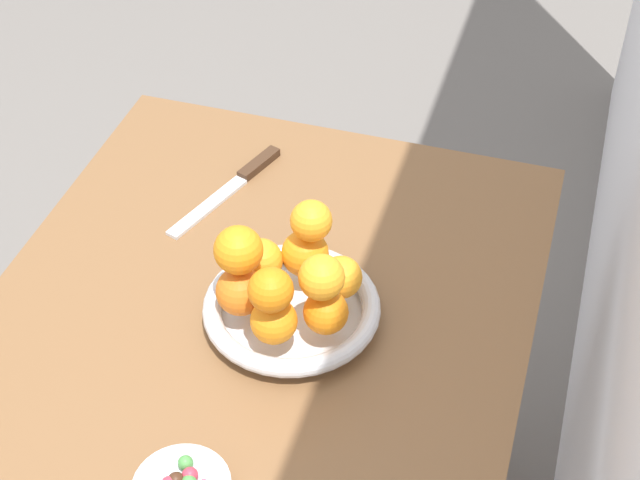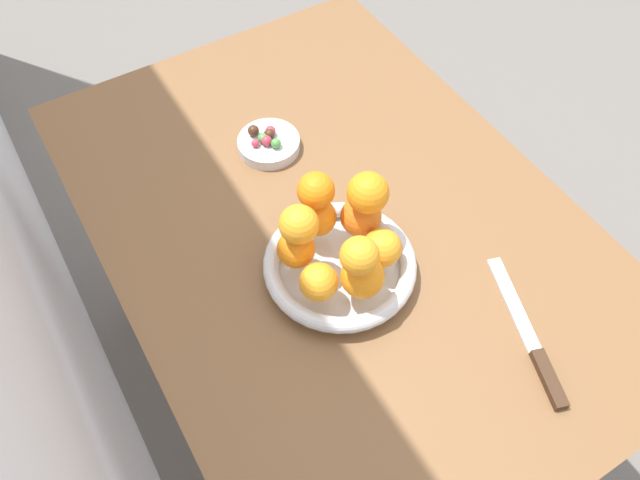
% 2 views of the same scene
% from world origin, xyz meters
% --- Properties ---
extents(ground_plane, '(6.00, 6.00, 0.00)m').
position_xyz_m(ground_plane, '(0.00, 0.00, 0.00)').
color(ground_plane, slate).
extents(dining_table, '(1.10, 0.76, 0.74)m').
position_xyz_m(dining_table, '(0.00, 0.00, 0.65)').
color(dining_table, brown).
rests_on(dining_table, ground_plane).
extents(fruit_bowl, '(0.25, 0.25, 0.04)m').
position_xyz_m(fruit_bowl, '(-0.10, 0.05, 0.76)').
color(fruit_bowl, silver).
rests_on(fruit_bowl, dining_table).
extents(candy_dish, '(0.12, 0.12, 0.02)m').
position_xyz_m(candy_dish, '(0.21, 0.02, 0.75)').
color(candy_dish, silver).
rests_on(candy_dish, dining_table).
extents(orange_0, '(0.07, 0.07, 0.07)m').
position_xyz_m(orange_0, '(-0.06, -0.01, 0.81)').
color(orange_0, orange).
rests_on(orange_0, fruit_bowl).
extents(orange_1, '(0.06, 0.06, 0.06)m').
position_xyz_m(orange_1, '(-0.03, 0.05, 0.81)').
color(orange_1, orange).
rests_on(orange_1, fruit_bowl).
extents(orange_2, '(0.06, 0.06, 0.06)m').
position_xyz_m(orange_2, '(-0.06, 0.11, 0.81)').
color(orange_2, orange).
rests_on(orange_2, fruit_bowl).
extents(orange_3, '(0.06, 0.06, 0.06)m').
position_xyz_m(orange_3, '(-0.13, 0.11, 0.81)').
color(orange_3, orange).
rests_on(orange_3, fruit_bowl).
extents(orange_4, '(0.07, 0.07, 0.07)m').
position_xyz_m(orange_4, '(-0.16, 0.05, 0.81)').
color(orange_4, orange).
rests_on(orange_4, fruit_bowl).
extents(orange_5, '(0.06, 0.06, 0.06)m').
position_xyz_m(orange_5, '(-0.13, -0.00, 0.81)').
color(orange_5, orange).
rests_on(orange_5, fruit_bowl).
extents(orange_6, '(0.06, 0.06, 0.06)m').
position_xyz_m(orange_6, '(-0.02, 0.05, 0.87)').
color(orange_6, orange).
rests_on(orange_6, orange_1).
extents(orange_7, '(0.07, 0.07, 0.07)m').
position_xyz_m(orange_7, '(-0.07, -0.01, 0.88)').
color(orange_7, orange).
rests_on(orange_7, orange_0).
extents(orange_8, '(0.06, 0.06, 0.06)m').
position_xyz_m(orange_8, '(-0.06, 0.11, 0.87)').
color(orange_8, orange).
rests_on(orange_8, orange_2).
extents(orange_9, '(0.06, 0.06, 0.06)m').
position_xyz_m(orange_9, '(-0.16, 0.06, 0.88)').
color(orange_9, orange).
rests_on(orange_9, orange_4).
extents(candy_ball_0, '(0.02, 0.02, 0.02)m').
position_xyz_m(candy_ball_0, '(0.22, 0.01, 0.77)').
color(candy_ball_0, '#C6384C').
rests_on(candy_ball_0, candy_dish).
extents(candy_ball_1, '(0.02, 0.02, 0.02)m').
position_xyz_m(candy_ball_1, '(0.18, 0.02, 0.77)').
color(candy_ball_1, '#4C9947').
rests_on(candy_ball_1, candy_dish).
extents(candy_ball_2, '(0.02, 0.02, 0.02)m').
position_xyz_m(candy_ball_2, '(0.21, 0.03, 0.77)').
color(candy_ball_2, '#4C9947').
rests_on(candy_ball_2, candy_dish).
extents(candy_ball_3, '(0.02, 0.02, 0.02)m').
position_xyz_m(candy_ball_3, '(0.21, 0.01, 0.77)').
color(candy_ball_3, '#472819').
rests_on(candy_ball_3, candy_dish).
extents(candy_ball_4, '(0.02, 0.02, 0.02)m').
position_xyz_m(candy_ball_4, '(0.21, 0.02, 0.77)').
color(candy_ball_4, '#C6384C').
rests_on(candy_ball_4, candy_dish).
extents(candy_ball_5, '(0.01, 0.01, 0.01)m').
position_xyz_m(candy_ball_5, '(0.21, 0.05, 0.77)').
color(candy_ball_5, '#C6384C').
rests_on(candy_ball_5, candy_dish).
extents(candy_ball_6, '(0.02, 0.02, 0.02)m').
position_xyz_m(candy_ball_6, '(0.23, 0.04, 0.77)').
color(candy_ball_6, '#472819').
rests_on(candy_ball_6, candy_dish).
extents(candy_ball_7, '(0.02, 0.02, 0.02)m').
position_xyz_m(candy_ball_7, '(0.20, 0.03, 0.77)').
color(candy_ball_7, '#C6384C').
rests_on(candy_ball_7, candy_dish).
extents(knife, '(0.25, 0.10, 0.01)m').
position_xyz_m(knife, '(-0.35, -0.13, 0.75)').
color(knife, '#3F2819').
rests_on(knife, dining_table).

